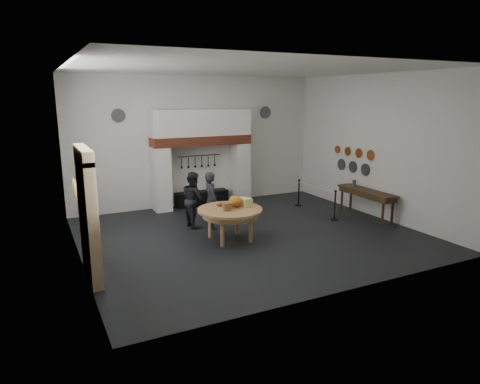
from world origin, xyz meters
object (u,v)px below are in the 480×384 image
barrier_post_near (335,206)px  visitor_far (193,199)px  side_table (367,191)px  iron_range (202,198)px  work_table (230,210)px  visitor_near (211,200)px  barrier_post_far (299,193)px

barrier_post_near → visitor_far: bearing=162.2°
side_table → barrier_post_near: same height
iron_range → side_table: (4.10, -3.84, 0.62)m
work_table → barrier_post_near: bearing=4.1°
work_table → visitor_near: size_ratio=1.03×
work_table → visitor_far: 1.67m
work_table → visitor_far: bearing=105.3°
visitor_far → barrier_post_far: (4.19, 0.65, -0.37)m
barrier_post_far → iron_range: bearing=152.1°
side_table → visitor_near: bearing=166.4°
barrier_post_far → work_table: bearing=-148.8°
work_table → barrier_post_far: 4.39m
barrier_post_near → iron_range: bearing=130.1°
work_table → visitor_near: visitor_near is taller
iron_range → barrier_post_near: size_ratio=2.11×
iron_range → work_table: size_ratio=1.09×
barrier_post_near → side_table: bearing=-11.9°
iron_range → barrier_post_far: bearing=-27.9°
visitor_near → side_table: visitor_near is taller
iron_range → visitor_far: size_ratio=1.15×
side_table → iron_range: bearing=136.9°
work_table → visitor_far: (-0.44, 1.61, -0.02)m
iron_range → visitor_far: visitor_far is taller
work_table → visitor_far: size_ratio=1.05×
work_table → barrier_post_near: barrier_post_near is taller
side_table → barrier_post_far: 2.50m
visitor_far → side_table: size_ratio=0.75×
visitor_near → visitor_far: visitor_near is taller
work_table → barrier_post_near: (3.74, 0.27, -0.39)m
side_table → barrier_post_near: (-1.05, 0.22, -0.42)m
visitor_near → barrier_post_near: size_ratio=1.87×
visitor_near → barrier_post_far: visitor_near is taller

